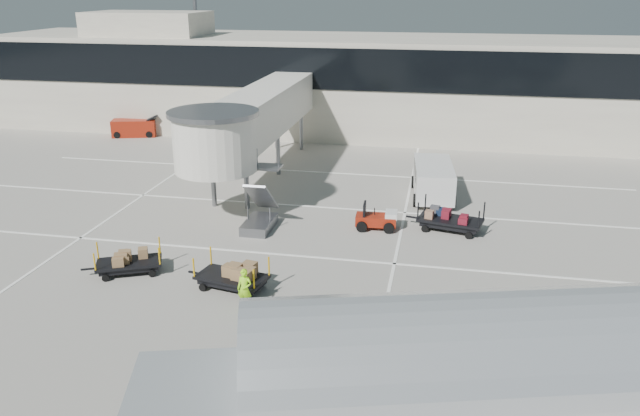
# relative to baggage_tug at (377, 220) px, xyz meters

# --- Properties ---
(ground) EXTENTS (140.00, 140.00, 0.00)m
(ground) POSITION_rel_baggage_tug_xyz_m (-4.71, -6.27, -0.51)
(ground) COLOR #B1AB9E
(ground) RESTS_ON ground
(lane_markings) EXTENTS (40.00, 30.00, 0.02)m
(lane_markings) POSITION_rel_baggage_tug_xyz_m (-5.37, 3.06, -0.50)
(lane_markings) COLOR white
(lane_markings) RESTS_ON ground
(terminal) EXTENTS (64.00, 12.11, 15.20)m
(terminal) POSITION_rel_baggage_tug_xyz_m (-5.06, 23.67, 3.59)
(terminal) COLOR beige
(terminal) RESTS_ON ground
(jet_bridge) EXTENTS (5.70, 20.40, 6.03)m
(jet_bridge) POSITION_rel_baggage_tug_xyz_m (-8.68, 6.00, 3.77)
(jet_bridge) COLOR silver
(jet_bridge) RESTS_ON ground
(baggage_tug) EXTENTS (2.21, 1.47, 1.41)m
(baggage_tug) POSITION_rel_baggage_tug_xyz_m (0.00, 0.00, 0.00)
(baggage_tug) COLOR maroon
(baggage_tug) RESTS_ON ground
(suitcase_cart) EXTENTS (4.11, 2.32, 1.58)m
(suitcase_cart) POSITION_rel_baggage_tug_xyz_m (3.76, 0.50, 0.06)
(suitcase_cart) COLOR black
(suitcase_cart) RESTS_ON ground
(box_cart_near) EXTENTS (3.75, 2.04, 1.44)m
(box_cart_near) POSITION_rel_baggage_tug_xyz_m (-5.21, -8.07, 0.06)
(box_cart_near) COLOR black
(box_cart_near) RESTS_ON ground
(box_cart_far) EXTENTS (3.48, 2.45, 1.36)m
(box_cart_far) POSITION_rel_baggage_tug_xyz_m (-10.33, -7.49, 0.01)
(box_cart_far) COLOR black
(box_cart_far) RESTS_ON ground
(ground_worker) EXTENTS (0.64, 0.45, 1.67)m
(ground_worker) POSITION_rel_baggage_tug_xyz_m (-4.22, -9.57, 0.32)
(ground_worker) COLOR #91E317
(ground_worker) RESTS_ON ground
(minivan) EXTENTS (2.78, 5.60, 2.05)m
(minivan) POSITION_rel_baggage_tug_xyz_m (2.71, 5.97, 0.72)
(minivan) COLOR silver
(minivan) RESTS_ON ground
(belt_loader) EXTENTS (4.11, 2.46, 1.86)m
(belt_loader) POSITION_rel_baggage_tug_xyz_m (-22.62, 17.31, 0.20)
(belt_loader) COLOR maroon
(belt_loader) RESTS_ON ground
(aircraft) EXTENTS (21.45, 8.98, 5.48)m
(aircraft) POSITION_rel_baggage_tug_xyz_m (8.01, -16.25, 2.60)
(aircraft) COLOR silver
(aircraft) RESTS_ON ground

